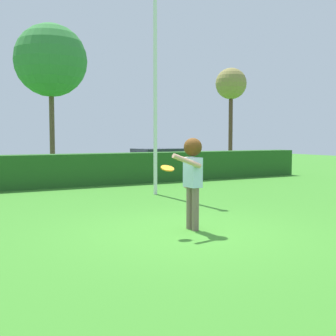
{
  "coord_description": "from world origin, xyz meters",
  "views": [
    {
      "loc": [
        -4.24,
        -6.96,
        1.82
      ],
      "look_at": [
        0.19,
        1.11,
        1.15
      ],
      "focal_mm": 45.97,
      "sensor_mm": 36.0,
      "label": 1
    }
  ],
  "objects_px": {
    "frisbee": "(167,168)",
    "oak_tree": "(51,61)",
    "person": "(192,171)",
    "parked_car_silver": "(157,160)",
    "lamppost": "(155,71)",
    "maple_tree": "(231,85)"
  },
  "relations": [
    {
      "from": "maple_tree",
      "to": "lamppost",
      "type": "bearing_deg",
      "value": -134.33
    },
    {
      "from": "lamppost",
      "to": "parked_car_silver",
      "type": "xyz_separation_m",
      "value": [
        3.54,
        6.7,
        -3.18
      ]
    },
    {
      "from": "parked_car_silver",
      "to": "frisbee",
      "type": "bearing_deg",
      "value": -116.54
    },
    {
      "from": "frisbee",
      "to": "parked_car_silver",
      "type": "xyz_separation_m",
      "value": [
        5.88,
        11.77,
        -0.55
      ]
    },
    {
      "from": "person",
      "to": "lamppost",
      "type": "relative_size",
      "value": 0.25
    },
    {
      "from": "frisbee",
      "to": "person",
      "type": "bearing_deg",
      "value": 6.58
    },
    {
      "from": "lamppost",
      "to": "parked_car_silver",
      "type": "height_order",
      "value": "lamppost"
    },
    {
      "from": "parked_car_silver",
      "to": "oak_tree",
      "type": "relative_size",
      "value": 0.57
    },
    {
      "from": "lamppost",
      "to": "maple_tree",
      "type": "relative_size",
      "value": 1.05
    },
    {
      "from": "lamppost",
      "to": "oak_tree",
      "type": "relative_size",
      "value": 0.92
    },
    {
      "from": "maple_tree",
      "to": "frisbee",
      "type": "bearing_deg",
      "value": -129.81
    },
    {
      "from": "oak_tree",
      "to": "maple_tree",
      "type": "relative_size",
      "value": 1.14
    },
    {
      "from": "person",
      "to": "frisbee",
      "type": "bearing_deg",
      "value": -173.42
    },
    {
      "from": "person",
      "to": "lamppost",
      "type": "height_order",
      "value": "lamppost"
    },
    {
      "from": "lamppost",
      "to": "maple_tree",
      "type": "height_order",
      "value": "lamppost"
    },
    {
      "from": "parked_car_silver",
      "to": "maple_tree",
      "type": "height_order",
      "value": "maple_tree"
    },
    {
      "from": "person",
      "to": "parked_car_silver",
      "type": "xyz_separation_m",
      "value": [
        5.29,
        11.71,
        -0.47
      ]
    },
    {
      "from": "person",
      "to": "oak_tree",
      "type": "distance_m",
      "value": 16.52
    },
    {
      "from": "frisbee",
      "to": "maple_tree",
      "type": "height_order",
      "value": "maple_tree"
    },
    {
      "from": "frisbee",
      "to": "oak_tree",
      "type": "height_order",
      "value": "oak_tree"
    },
    {
      "from": "oak_tree",
      "to": "maple_tree",
      "type": "height_order",
      "value": "oak_tree"
    },
    {
      "from": "parked_car_silver",
      "to": "maple_tree",
      "type": "relative_size",
      "value": 0.65
    }
  ]
}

